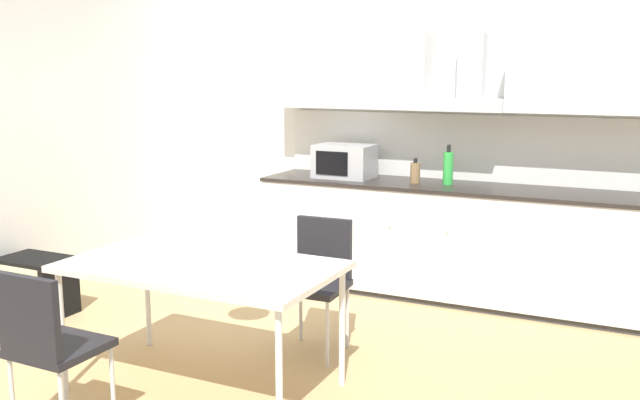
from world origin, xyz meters
TOP-DOWN VIEW (x-y plane):
  - ground_plane at (0.00, 0.00)m, footprint 7.26×7.27m
  - wall_back at (0.00, 2.47)m, footprint 5.81×0.10m
  - kitchen_counter at (0.70, 2.11)m, footprint 3.29×0.66m
  - backsplash_tile at (0.70, 2.41)m, footprint 3.27×0.02m
  - upper_wall_cabinets at (0.70, 2.26)m, footprint 3.27×0.40m
  - microwave at (-0.30, 2.10)m, footprint 0.48×0.35m
  - bottle_brown at (0.33, 2.09)m, footprint 0.08×0.08m
  - bottle_green at (0.59, 2.12)m, footprint 0.08×0.08m
  - dining_table at (-0.19, -0.17)m, footprint 1.54×0.87m
  - chair_far_right at (0.16, 0.65)m, footprint 0.42×0.42m
  - chair_near_left at (-0.53, -0.99)m, footprint 0.41×0.41m
  - guitar_amp at (-2.07, 0.34)m, footprint 0.52×0.37m
  - pendant_lamp at (-0.19, -0.17)m, footprint 0.32×0.32m

SIDE VIEW (x-z plane):
  - ground_plane at x=0.00m, z-range -0.02..0.00m
  - guitar_amp at x=-2.07m, z-range 0.00..0.44m
  - kitchen_counter at x=0.70m, z-range 0.00..0.93m
  - chair_far_right at x=0.16m, z-range 0.10..0.97m
  - chair_near_left at x=-0.53m, z-range 0.10..0.97m
  - dining_table at x=-0.19m, z-range 0.33..1.08m
  - bottle_brown at x=0.33m, z-range 0.91..1.11m
  - bottle_green at x=0.59m, z-range 0.90..1.22m
  - microwave at x=-0.30m, z-range 0.93..1.21m
  - backsplash_tile at x=0.70m, z-range 0.93..1.47m
  - wall_back at x=0.00m, z-range 0.00..2.88m
  - upper_wall_cabinets at x=0.70m, z-range 1.50..2.11m
  - pendant_lamp at x=-0.19m, z-range 1.71..1.93m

